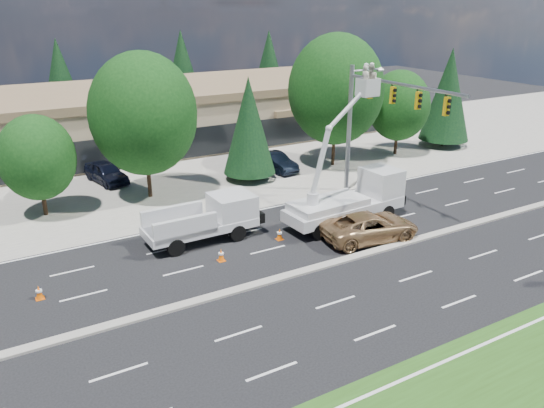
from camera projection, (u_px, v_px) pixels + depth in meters
ground at (299, 274)px, 27.07m from camera, size 140.00×140.00×0.00m
concrete_apron at (167, 172)px, 43.30m from camera, size 140.00×22.00×0.01m
road_median at (299, 273)px, 27.05m from camera, size 120.00×0.55×0.12m
strip_mall at (130, 116)px, 50.38m from camera, size 50.40×15.40×5.50m
tree_front_c at (37, 158)px, 33.23m from camera, size 4.75×4.75×6.59m
tree_front_d at (143, 114)px, 35.74m from camera, size 7.28×7.28×10.11m
tree_front_e at (249, 126)px, 40.05m from camera, size 4.02×4.02×7.93m
tree_front_f at (336, 90)px, 43.02m from camera, size 7.81×7.81×10.84m
tree_front_g at (399, 106)px, 46.95m from camera, size 5.44×5.44×7.54m
tree_front_h at (448, 95)px, 49.56m from camera, size 4.64×4.64×9.16m
tree_back_b at (61, 80)px, 57.47m from camera, size 4.82×4.82×9.51m
tree_back_c at (182, 70)px, 63.87m from camera, size 5.09×5.09×10.04m
tree_back_d at (269, 66)px, 69.50m from camera, size 4.92×4.92×9.71m
signal_mast at (370, 113)px, 35.29m from camera, size 2.76×10.16×9.00m
utility_pickup at (208, 223)px, 30.68m from camera, size 6.52×2.67×2.49m
bucket_truck at (352, 191)px, 32.87m from camera, size 8.15×3.00×9.72m
traffic_cone_a at (39, 292)px, 24.65m from camera, size 0.40×0.40×0.70m
traffic_cone_b at (221, 255)px, 28.30m from camera, size 0.40×0.40×0.70m
traffic_cone_c at (279, 234)px, 30.85m from camera, size 0.40×0.40×0.70m
traffic_cone_d at (386, 213)px, 33.92m from camera, size 0.40×0.40×0.70m
minivan at (370, 227)px, 30.72m from camera, size 6.10×3.40×1.61m
parked_car_west at (106, 172)px, 40.58m from camera, size 2.85×5.01×1.61m
parked_car_east at (275, 162)px, 43.46m from camera, size 2.11×4.67×1.49m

